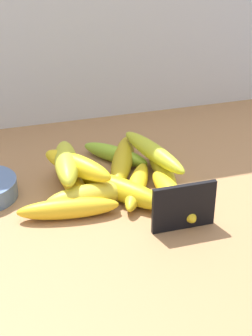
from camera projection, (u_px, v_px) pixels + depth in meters
counter_top at (122, 208)px, 98.41cm from camera, size 110.00×76.00×3.00cm
chalkboard_sign at (184, 208)px, 88.61cm from camera, size 11.00×1.80×8.40cm
banana_0 at (88, 196)px, 95.18cm from camera, size 15.70×5.11×4.34cm
banana_1 at (121, 190)px, 97.15cm from camera, size 16.17×18.34×4.27cm
banana_2 at (68, 209)px, 92.27cm from camera, size 18.02×5.94×3.62cm
banana_3 at (115, 154)px, 110.16cm from camera, size 12.63×13.86×3.39cm
banana_4 at (71, 181)px, 100.35cm from camera, size 5.81×18.58×3.69cm
banana_5 at (123, 160)px, 107.19cm from camera, size 11.66×20.34×4.07cm
banana_6 at (162, 169)px, 104.89cm from camera, size 3.96×15.54×3.26cm
banana_7 at (137, 186)px, 99.10cm from camera, size 10.63×16.49×3.39cm
banana_8 at (173, 196)px, 95.80cm from camera, size 4.74×17.48×3.80cm
banana_9 at (153, 152)px, 104.13cm from camera, size 8.39×19.99×3.35cm
banana_10 at (66, 163)px, 98.35cm from camera, size 6.32×16.34×4.28cm
banana_11 at (77, 165)px, 97.71cm from camera, size 12.43×15.12×4.01cm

